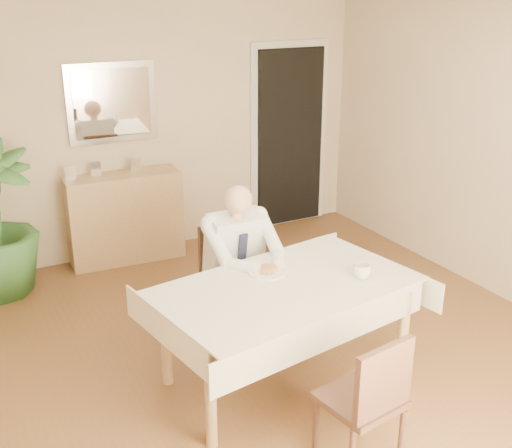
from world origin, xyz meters
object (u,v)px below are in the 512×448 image
dining_table (285,296)px  chair_far (228,272)px  chair_near (369,397)px  seated_man (245,261)px  coffee_mug (362,271)px  sideboard (125,217)px

dining_table → chair_far: chair_far is taller
chair_near → seated_man: size_ratio=0.69×
chair_near → coffee_mug: (0.53, 0.80, 0.32)m
seated_man → sideboard: size_ratio=1.12×
coffee_mug → sideboard: bearing=106.5°
coffee_mug → sideboard: size_ratio=0.11×
seated_man → coffee_mug: bearing=-55.7°
chair_far → chair_near: chair_far is taller
chair_far → chair_near: 1.83m
chair_near → sideboard: (-0.29, 3.55, -0.04)m
chair_near → coffee_mug: size_ratio=7.02×
sideboard → chair_near: bearing=-81.7°
chair_near → sideboard: bearing=86.2°
chair_far → sideboard: 1.75m
dining_table → sideboard: size_ratio=1.69×
chair_far → dining_table: bearing=-94.4°
dining_table → chair_far: 0.90m
chair_near → seated_man: 1.56m
sideboard → seated_man: bearing=-77.7°
coffee_mug → sideboard: sideboard is taller
dining_table → coffee_mug: bearing=-25.2°
dining_table → chair_near: size_ratio=2.18×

